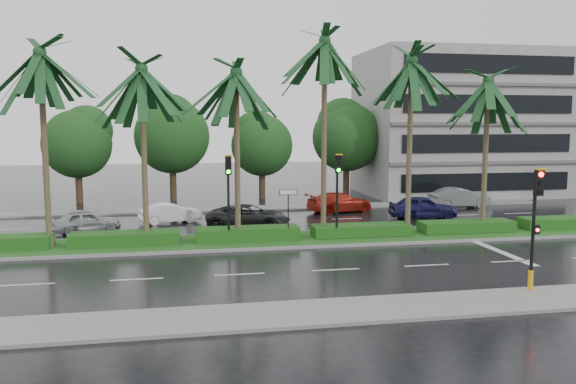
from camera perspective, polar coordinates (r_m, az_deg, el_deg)
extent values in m
plane|color=black|center=(28.22, 2.21, -5.33)|extent=(120.00, 120.00, 0.00)
cube|color=slate|center=(18.73, 9.19, -11.64)|extent=(40.00, 2.40, 0.12)
cube|color=slate|center=(39.82, -1.57, -1.63)|extent=(40.00, 2.00, 0.12)
cube|color=gray|center=(29.16, 1.78, -4.79)|extent=(36.00, 4.00, 0.14)
cube|color=#1E511B|center=(29.15, 1.78, -4.65)|extent=(35.60, 3.70, 0.02)
cube|color=#164D16|center=(28.60, -16.19, -4.52)|extent=(5.20, 1.40, 0.60)
cube|color=#164D16|center=(28.61, -4.11, -4.26)|extent=(5.20, 1.40, 0.60)
cube|color=#164D16|center=(29.86, 7.43, -3.83)|extent=(5.20, 1.40, 0.60)
cube|color=#164D16|center=(32.19, 17.67, -3.31)|extent=(5.20, 1.40, 0.60)
cube|color=#164D16|center=(35.39, 26.29, -2.80)|extent=(5.20, 1.40, 0.60)
cube|color=silver|center=(35.84, -26.42, -3.42)|extent=(2.00, 0.12, 0.01)
cube|color=silver|center=(23.47, -25.00, -8.52)|extent=(2.00, 0.12, 0.01)
cube|color=silver|center=(34.94, -20.10, -3.36)|extent=(2.00, 0.12, 0.01)
cube|color=silver|center=(22.79, -15.12, -8.55)|extent=(2.00, 0.12, 0.01)
cube|color=silver|center=(34.48, -13.52, -3.26)|extent=(2.00, 0.12, 0.01)
cube|color=silver|center=(22.80, -4.94, -8.32)|extent=(2.00, 0.12, 0.01)
cube|color=silver|center=(34.49, -6.86, -3.11)|extent=(2.00, 0.12, 0.01)
cube|color=silver|center=(23.50, 4.90, -7.86)|extent=(2.00, 0.12, 0.01)
cube|color=silver|center=(34.96, -0.30, -2.93)|extent=(2.00, 0.12, 0.01)
cube|color=silver|center=(24.84, 13.91, -7.23)|extent=(2.00, 0.12, 0.01)
cube|color=silver|center=(35.87, 6.01, -2.71)|extent=(2.00, 0.12, 0.01)
cube|color=silver|center=(26.71, 21.81, -6.53)|extent=(2.00, 0.12, 0.01)
cube|color=silver|center=(37.19, 11.94, -2.48)|extent=(2.00, 0.12, 0.01)
cube|color=silver|center=(38.88, 17.40, -2.24)|extent=(2.00, 0.12, 0.01)
cube|color=silver|center=(40.89, 22.37, -2.01)|extent=(2.00, 0.12, 0.01)
cube|color=silver|center=(28.62, 20.53, -5.59)|extent=(0.40, 6.00, 0.01)
cylinder|color=#463D28|center=(28.67, -23.47, 3.80)|extent=(0.28, 0.28, 9.12)
cylinder|color=#463D28|center=(29.19, -23.05, -4.74)|extent=(0.40, 0.40, 0.44)
cylinder|color=#463D28|center=(28.12, -14.41, 3.44)|extent=(0.28, 0.28, 8.47)
cylinder|color=#463D28|center=(28.63, -14.16, -4.61)|extent=(0.40, 0.40, 0.44)
cylinder|color=#463D28|center=(27.97, -5.18, 3.51)|extent=(0.28, 0.28, 8.37)
cylinder|color=#463D28|center=(28.48, -5.09, -4.48)|extent=(0.40, 0.40, 0.44)
cylinder|color=#463D28|center=(28.99, 3.68, 5.27)|extent=(0.28, 0.28, 10.02)
cylinder|color=#463D28|center=(29.52, 3.60, -4.06)|extent=(0.40, 0.40, 0.44)
cylinder|color=#463D28|center=(30.04, 12.24, 4.31)|extent=(0.28, 0.28, 9.10)
cylinder|color=#463D28|center=(30.54, 12.03, -3.83)|extent=(0.40, 0.40, 0.44)
cylinder|color=#463D28|center=(32.33, 19.40, 3.40)|extent=(0.28, 0.28, 8.14)
cylinder|color=#463D28|center=(32.77, 19.13, -3.34)|extent=(0.40, 0.40, 0.44)
cylinder|color=black|center=(21.74, 23.58, -4.73)|extent=(0.12, 0.12, 3.40)
cube|color=black|center=(21.28, 24.14, 0.86)|extent=(0.30, 0.18, 0.90)
cube|color=gold|center=(21.14, 24.38, 2.12)|extent=(0.34, 0.12, 0.06)
cylinder|color=#FF0C05|center=(21.17, 24.33, 1.64)|extent=(0.18, 0.04, 0.18)
cylinder|color=black|center=(21.20, 24.29, 0.83)|extent=(0.18, 0.04, 0.18)
cylinder|color=black|center=(21.23, 24.25, 0.03)|extent=(0.18, 0.04, 0.18)
cylinder|color=gold|center=(22.04, 23.41, -8.17)|extent=(0.18, 0.18, 0.70)
cube|color=black|center=(21.52, 23.89, -3.51)|extent=(0.22, 0.16, 0.32)
cylinder|color=#FF0C05|center=(21.45, 24.02, -3.55)|extent=(0.12, 0.03, 0.12)
cylinder|color=black|center=(27.69, -6.06, -1.71)|extent=(0.12, 0.12, 3.40)
cube|color=black|center=(27.27, -6.09, 2.70)|extent=(0.30, 0.18, 0.90)
cube|color=gold|center=(27.12, -6.08, 3.69)|extent=(0.34, 0.12, 0.06)
cylinder|color=black|center=(27.15, -6.08, 3.32)|extent=(0.18, 0.04, 0.18)
cylinder|color=black|center=(27.17, -6.07, 2.69)|extent=(0.18, 0.04, 0.18)
cylinder|color=#0CE519|center=(27.20, -6.06, 2.06)|extent=(0.18, 0.04, 0.18)
cylinder|color=black|center=(28.63, 4.99, -1.41)|extent=(0.12, 0.12, 3.40)
cube|color=black|center=(28.23, 5.13, 2.85)|extent=(0.30, 0.18, 0.90)
cube|color=gold|center=(28.08, 5.20, 3.81)|extent=(0.34, 0.12, 0.06)
cylinder|color=black|center=(28.11, 5.19, 3.45)|extent=(0.18, 0.04, 0.18)
cylinder|color=black|center=(28.13, 5.18, 2.84)|extent=(0.18, 0.04, 0.18)
cylinder|color=#0CE519|center=(28.15, 5.18, 2.23)|extent=(0.18, 0.04, 0.18)
cylinder|color=black|center=(28.23, 0.02, -2.33)|extent=(0.06, 0.06, 2.60)
cube|color=#0C5926|center=(28.04, 0.03, -0.02)|extent=(0.95, 0.04, 0.30)
cube|color=white|center=(28.02, 0.04, -0.02)|extent=(0.85, 0.01, 0.22)
cylinder|color=#3A241A|center=(45.36, -20.46, 0.49)|extent=(0.52, 0.52, 2.49)
sphere|color=#194018|center=(45.13, -20.63, 4.58)|extent=(5.13, 5.13, 5.13)
sphere|color=#194018|center=(45.41, -20.62, 5.85)|extent=(3.84, 3.84, 3.84)
cylinder|color=#3A241A|center=(44.65, -11.59, 0.89)|extent=(0.52, 0.52, 2.80)
sphere|color=#194018|center=(44.42, -11.70, 5.57)|extent=(5.76, 5.76, 5.76)
sphere|color=#194018|center=(44.71, -11.73, 7.01)|extent=(4.32, 4.32, 4.32)
cylinder|color=#3A241A|center=(45.07, -2.65, 0.82)|extent=(0.52, 0.52, 2.38)
sphere|color=#194018|center=(44.85, -2.67, 4.75)|extent=(4.90, 4.90, 4.90)
sphere|color=#194018|center=(45.12, -2.73, 5.98)|extent=(3.67, 3.67, 3.67)
cylinder|color=#3A241A|center=(46.51, 5.93, 1.19)|extent=(0.52, 0.52, 2.73)
sphere|color=#194018|center=(46.29, 5.98, 5.57)|extent=(5.62, 5.62, 5.62)
sphere|color=#194018|center=(46.57, 5.89, 6.92)|extent=(4.21, 4.21, 4.21)
cylinder|color=#3A241A|center=(48.96, 13.81, 1.08)|extent=(0.52, 0.52, 2.32)
sphere|color=#194018|center=(48.75, 13.91, 4.61)|extent=(4.78, 4.78, 4.78)
sphere|color=#194018|center=(49.00, 13.80, 5.71)|extent=(3.58, 3.58, 3.58)
cube|color=gray|center=(50.47, 16.87, 6.65)|extent=(16.00, 10.00, 12.00)
imported|color=#AFB0B7|center=(33.05, -19.79, -2.83)|extent=(2.56, 3.94, 1.25)
imported|color=white|center=(34.88, -11.86, -2.09)|extent=(2.21, 3.91, 1.22)
imported|color=black|center=(32.59, -4.03, -2.48)|extent=(3.48, 5.25, 1.34)
imported|color=#A01E11|center=(38.48, 5.29, -1.04)|extent=(3.00, 4.97, 1.35)
imported|color=#1A194C|center=(36.74, 13.54, -1.49)|extent=(2.24, 4.46, 1.46)
imported|color=slate|center=(42.11, 17.03, -0.56)|extent=(1.55, 4.39, 1.44)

